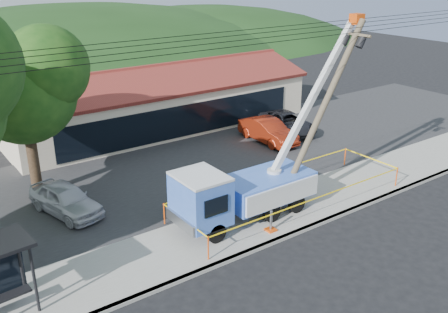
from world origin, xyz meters
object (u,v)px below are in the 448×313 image
(leaning_pole, at_px, (323,108))
(car_silver, at_px, (68,215))
(car_red, at_px, (268,143))
(car_dark, at_px, (287,133))
(utility_truck, at_px, (242,189))

(leaning_pole, distance_m, car_silver, 13.58)
(car_silver, xyz_separation_m, car_red, (14.74, 2.14, 0.00))
(leaning_pole, bearing_deg, car_silver, 151.10)
(car_dark, bearing_deg, utility_truck, -132.37)
(leaning_pole, height_order, car_red, leaning_pole)
(utility_truck, height_order, leaning_pole, utility_truck)
(utility_truck, bearing_deg, car_dark, 38.48)
(leaning_pole, height_order, car_silver, leaning_pole)
(utility_truck, height_order, car_red, utility_truck)
(car_red, xyz_separation_m, car_dark, (2.49, 0.80, 0.00))
(car_dark, bearing_deg, car_silver, -161.18)
(car_silver, bearing_deg, car_red, -5.75)
(leaning_pole, relative_size, car_dark, 1.78)
(utility_truck, height_order, car_dark, utility_truck)
(utility_truck, bearing_deg, car_red, 43.21)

